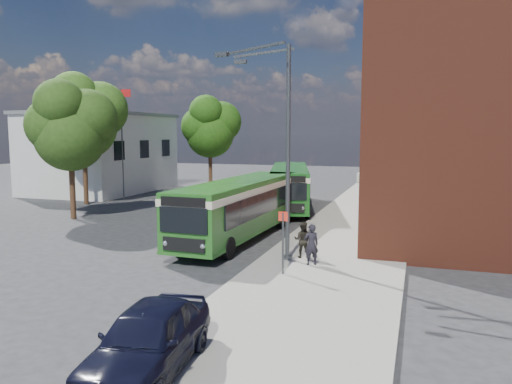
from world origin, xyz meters
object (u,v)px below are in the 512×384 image
(bus_rear, at_px, (290,183))
(parked_car, at_px, (148,339))
(street_lamp, at_px, (280,149))
(bus_front, at_px, (241,203))

(bus_rear, relative_size, parked_car, 2.81)
(street_lamp, relative_size, bus_rear, 0.71)
(parked_car, bearing_deg, bus_rear, 91.31)
(street_lamp, xyz_separation_m, parked_car, (-0.04, -10.66, -3.88))
(bus_front, height_order, parked_car, bus_front)
(bus_front, xyz_separation_m, parked_car, (3.17, -14.74, -0.92))
(bus_front, bearing_deg, street_lamp, -51.93)
(bus_rear, distance_m, parked_car, 25.77)
(street_lamp, relative_size, parked_car, 2.01)
(parked_car, bearing_deg, street_lamp, 83.68)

